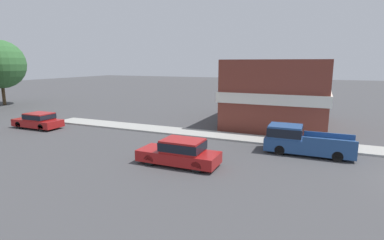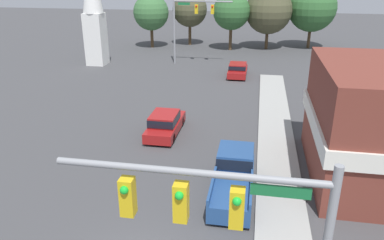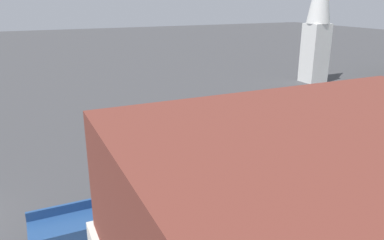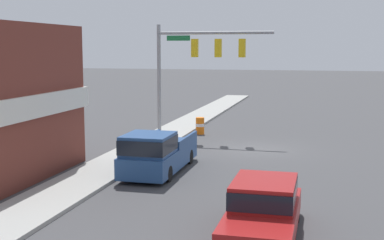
% 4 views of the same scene
% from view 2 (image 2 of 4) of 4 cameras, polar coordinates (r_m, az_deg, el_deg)
% --- Properties ---
extents(near_signal_assembly, '(6.85, 0.49, 6.64)m').
position_cam_2_polar(near_signal_assembly, '(9.60, 5.82, -15.17)').
color(near_signal_assembly, gray).
rests_on(near_signal_assembly, ground).
extents(far_signal_assembly, '(6.95, 0.49, 7.90)m').
position_cam_2_polar(far_signal_assembly, '(45.46, -0.18, 15.50)').
color(far_signal_assembly, gray).
rests_on(far_signal_assembly, ground).
extents(car_lead, '(1.90, 4.89, 1.57)m').
position_cam_2_polar(car_lead, '(26.00, -4.13, -0.46)').
color(car_lead, black).
rests_on(car_lead, ground).
extents(car_oncoming, '(1.93, 4.66, 1.43)m').
position_cam_2_polar(car_oncoming, '(41.08, 6.98, 7.68)').
color(car_oncoming, black).
rests_on(car_oncoming, ground).
extents(pickup_truck_parked, '(1.95, 5.58, 1.86)m').
position_cam_2_polar(pickup_truck_parked, '(19.52, 6.40, -8.19)').
color(pickup_truck_parked, black).
rests_on(pickup_truck_parked, ground).
extents(church_steeple, '(2.38, 2.38, 13.51)m').
position_cam_2_polar(church_steeple, '(46.74, -14.90, 16.69)').
color(church_steeple, white).
rests_on(church_steeple, ground).
extents(backdrop_tree_left_far, '(5.13, 5.13, 7.62)m').
position_cam_2_polar(backdrop_tree_left_far, '(56.73, -6.26, 15.97)').
color(backdrop_tree_left_far, '#4C3823').
rests_on(backdrop_tree_left_far, ground).
extents(backdrop_tree_left_mid, '(5.18, 5.18, 7.89)m').
position_cam_2_polar(backdrop_tree_left_mid, '(58.52, -0.33, 16.49)').
color(backdrop_tree_left_mid, '#4C3823').
rests_on(backdrop_tree_left_mid, ground).
extents(backdrop_tree_center, '(5.17, 5.17, 8.01)m').
position_cam_2_polar(backdrop_tree_center, '(54.70, 6.03, 16.15)').
color(backdrop_tree_center, '#4C3823').
rests_on(backdrop_tree_center, ground).
extents(backdrop_tree_right_mid, '(6.59, 6.59, 8.73)m').
position_cam_2_polar(backdrop_tree_right_mid, '(56.34, 11.61, 16.03)').
color(backdrop_tree_right_mid, '#4C3823').
rests_on(backdrop_tree_right_mid, ground).
extents(backdrop_tree_right_far, '(6.80, 6.80, 9.17)m').
position_cam_2_polar(backdrop_tree_right_far, '(58.44, 17.87, 15.98)').
color(backdrop_tree_right_far, '#4C3823').
rests_on(backdrop_tree_right_far, ground).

